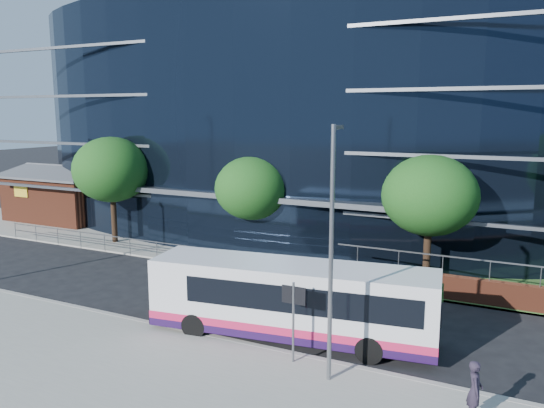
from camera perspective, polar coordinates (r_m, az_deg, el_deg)
The scene contains 16 objects.
ground at distance 22.07m, azimuth -7.01°, elevation -12.88°, with size 200.00×200.00×0.00m, color black.
pavement_near at distance 18.46m, azimuth -15.91°, elevation -17.68°, with size 80.00×8.00×0.15m, color gray.
kerb at distance 21.28m, azimuth -8.52°, elevation -13.57°, with size 80.00×0.25×0.16m, color gray.
yellow_line_outer at distance 21.46m, azimuth -8.21°, elevation -13.57°, with size 80.00×0.08×0.01m, color gold.
yellow_line_inner at distance 21.57m, azimuth -7.98°, elevation -13.43°, with size 80.00×0.08×0.01m, color gold.
far_forecourt at distance 33.94m, azimuth -5.40°, elevation -4.64°, with size 50.00×8.00×0.10m, color gray.
glass_office at distance 40.81m, azimuth 4.18°, elevation 9.08°, with size 44.00×23.10×16.00m.
brick_pavilion at distance 45.58m, azimuth -21.18°, elevation 0.87°, with size 8.60×6.66×4.40m.
guard_railings at distance 31.70m, azimuth -12.31°, elevation -4.43°, with size 24.00×0.05×1.10m.
street_sign at distance 17.97m, azimuth 2.34°, elevation -10.83°, with size 0.85×0.09×2.80m.
tree_far_a at distance 35.73m, azimuth -16.88°, elevation 3.55°, with size 4.95×4.95×6.98m.
tree_far_b at distance 30.39m, azimuth -2.17°, elevation 1.70°, with size 4.29×4.29×6.05m.
tree_far_c at distance 26.64m, azimuth 16.61°, elevation 0.87°, with size 4.62×4.62×6.51m.
streetlight_east at distance 16.24m, azimuth 6.42°, elevation -4.67°, with size 0.15×0.77×8.00m.
city_bus at distance 20.20m, azimuth 2.31°, elevation -10.28°, with size 11.02×3.89×2.92m.
pedestrian at distance 16.29m, azimuth 20.98°, elevation -18.22°, with size 0.62×0.41×1.70m, color black.
Camera 1 is at (11.23, -17.01, 8.47)m, focal length 35.00 mm.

